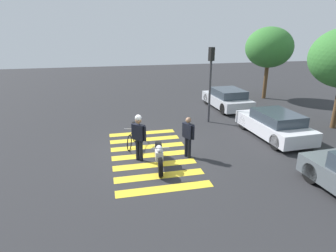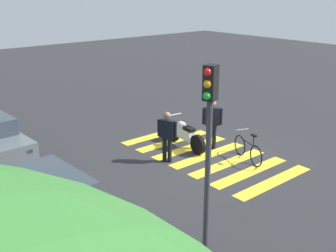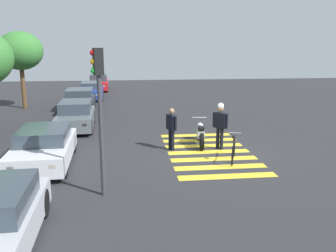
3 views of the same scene
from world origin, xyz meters
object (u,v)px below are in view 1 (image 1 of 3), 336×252
object	(u,v)px
leaning_bicycle	(132,138)
traffic_light_pole	(211,73)
officer_on_foot	(139,134)
officer_by_motorcycle	(188,135)
car_silver_sedan	(227,99)
car_white_van	(275,125)
police_motorcycle	(159,155)

from	to	relation	value
leaning_bicycle	traffic_light_pole	distance (m)	5.71
officer_on_foot	traffic_light_pole	distance (m)	6.23
leaning_bicycle	officer_on_foot	xyz separation A→B (m)	(1.54, 0.11, 0.73)
officer_on_foot	officer_by_motorcycle	distance (m)	1.96
car_silver_sedan	traffic_light_pole	xyz separation A→B (m)	(2.47, -2.18, 2.11)
officer_on_foot	car_white_van	bearing A→B (deg)	99.74
police_motorcycle	car_silver_sedan	world-z (taller)	car_silver_sedan
car_white_van	car_silver_sedan	bearing A→B (deg)	-179.66
police_motorcycle	leaning_bicycle	world-z (taller)	police_motorcycle
officer_by_motorcycle	traffic_light_pole	bearing A→B (deg)	149.61
leaning_bicycle	officer_on_foot	bearing A→B (deg)	4.17
leaning_bicycle	officer_on_foot	size ratio (longest dim) A/B	0.87
leaning_bicycle	traffic_light_pole	xyz separation A→B (m)	(-2.54, 4.53, 2.35)
car_silver_sedan	car_white_van	world-z (taller)	car_silver_sedan
officer_on_foot	car_silver_sedan	bearing A→B (deg)	134.81
police_motorcycle	leaning_bicycle	size ratio (longest dim) A/B	1.35
leaning_bicycle	officer_on_foot	distance (m)	1.71
officer_on_foot	car_white_van	distance (m)	6.74
police_motorcycle	officer_by_motorcycle	world-z (taller)	officer_by_motorcycle
traffic_light_pole	officer_by_motorcycle	bearing A→B (deg)	-30.39
officer_by_motorcycle	traffic_light_pole	xyz separation A→B (m)	(-4.21, 2.47, 1.77)
leaning_bicycle	car_silver_sedan	world-z (taller)	car_silver_sedan
car_silver_sedan	traffic_light_pole	size ratio (longest dim) A/B	0.99
police_motorcycle	car_white_van	size ratio (longest dim) A/B	0.53
car_white_van	traffic_light_pole	distance (m)	4.24
car_white_van	officer_by_motorcycle	bearing A→B (deg)	-74.92
police_motorcycle	car_silver_sedan	size ratio (longest dim) A/B	0.55
police_motorcycle	leaning_bicycle	bearing A→B (deg)	-160.92
officer_on_foot	traffic_light_pole	size ratio (longest dim) A/B	0.47
officer_by_motorcycle	officer_on_foot	bearing A→B (deg)	-93.59
officer_on_foot	car_silver_sedan	world-z (taller)	officer_on_foot
police_motorcycle	car_white_van	bearing A→B (deg)	106.93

